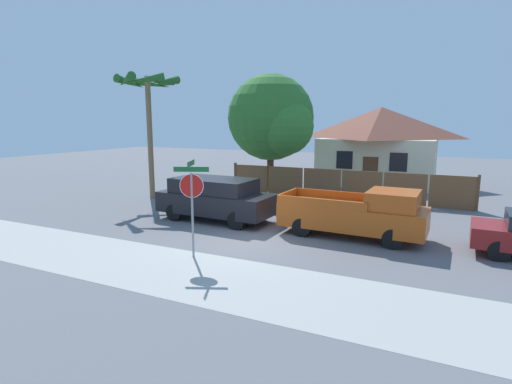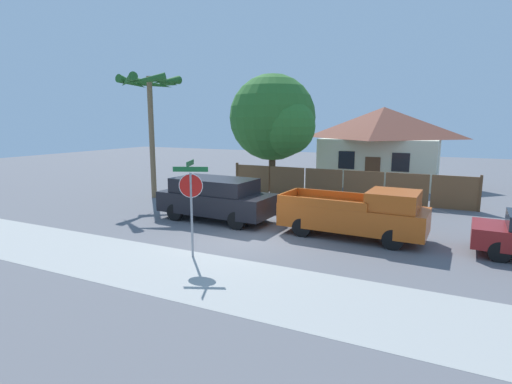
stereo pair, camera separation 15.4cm
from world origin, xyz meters
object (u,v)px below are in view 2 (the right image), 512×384
at_px(oak_tree, 275,119).
at_px(red_suv, 216,198).
at_px(orange_pickup, 358,214).
at_px(house, 382,144).
at_px(palm_tree, 150,92).
at_px(stop_sign, 191,192).

relative_size(oak_tree, red_suv, 1.38).
relative_size(red_suv, orange_pickup, 0.96).
bearing_deg(house, oak_tree, -127.30).
bearing_deg(red_suv, palm_tree, 155.99).
distance_m(house, orange_pickup, 14.27).
xyz_separation_m(oak_tree, palm_tree, (-5.21, -4.60, 1.40)).
relative_size(house, palm_tree, 1.18).
relative_size(house, stop_sign, 2.58).
distance_m(house, oak_tree, 8.48).
distance_m(oak_tree, palm_tree, 7.09).
xyz_separation_m(oak_tree, orange_pickup, (6.44, -7.46, -3.37)).
height_order(house, orange_pickup, house).
distance_m(oak_tree, stop_sign, 12.23).
bearing_deg(red_suv, house, 74.60).
height_order(palm_tree, orange_pickup, palm_tree).
relative_size(house, red_suv, 1.55).
bearing_deg(house, stop_sign, -98.34).
xyz_separation_m(house, palm_tree, (-10.26, -11.23, 3.00)).
height_order(house, palm_tree, palm_tree).
height_order(orange_pickup, stop_sign, stop_sign).
bearing_deg(house, palm_tree, -132.42).
distance_m(house, red_suv, 14.88).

